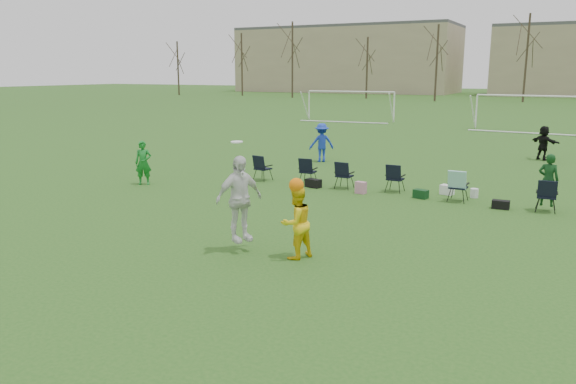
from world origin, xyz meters
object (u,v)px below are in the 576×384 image
Objects in this scene: fielder_green_near at (143,163)px; goal_mid at (532,103)px; center_contest at (263,208)px; fielder_black at (543,143)px; goal_left at (351,97)px; fielder_blue at (322,143)px.

fielder_green_near is 28.82m from goal_mid.
goal_mid is (3.02, 31.58, 0.86)m from center_contest.
fielder_black is 18.53m from center_contest.
goal_left is (-3.16, 28.68, 1.12)m from fielder_green_near.
fielder_green_near is 28.88m from goal_left.
fielder_green_near is 0.22× the size of goal_mid.
fielder_black is at bearing -49.99° from goal_left.
center_contest is 31.74m from goal_mid.
center_contest reaches higher than fielder_blue.
center_contest is (-4.67, -17.93, 0.27)m from fielder_black.
fielder_green_near is at bearing 83.56° from fielder_black.
fielder_blue is 0.24× the size of goal_left.
fielder_blue is 13.40m from center_contest.
goal_left reaches higher than fielder_green_near.
fielder_black is at bearing 15.47° from fielder_green_near.
fielder_green_near is 0.92× the size of fielder_blue.
fielder_black is (12.50, 13.04, -0.01)m from fielder_green_near.
fielder_black is 0.63× the size of center_contest.
fielder_black is 22.16m from goal_left.
fielder_black is at bearing -79.09° from goal_mid.
fielder_blue is at bearing 108.50° from center_contest.
goal_left is 1.00× the size of goal_mid.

